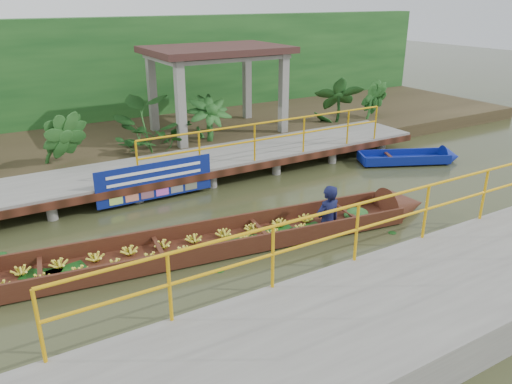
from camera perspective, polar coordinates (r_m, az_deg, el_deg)
ground at (r=10.57m, az=-3.40°, el=-4.93°), size 80.00×80.00×0.00m
land_strip at (r=17.10m, az=-15.18°, el=5.62°), size 30.00×8.00×0.45m
far_dock at (r=13.31m, az=-10.22°, el=2.69°), size 16.00×2.06×1.66m
near_dock at (r=8.08m, az=17.56°, el=-12.63°), size 18.00×2.40×1.73m
pavilion at (r=16.54m, az=-4.53°, el=14.95°), size 4.40×3.00×3.00m
foliage_backdrop at (r=19.12m, az=-17.88°, el=12.43°), size 30.00×0.80×4.00m
vendor_boat at (r=10.01m, az=-3.47°, el=-5.04°), size 10.47×2.40×2.18m
moored_blue_boat at (r=15.95m, az=18.95°, el=3.70°), size 3.11×1.97×0.73m
blue_banner at (r=12.24m, az=-11.40°, el=1.30°), size 2.89×0.04×0.90m
tropical_plants at (r=15.49m, az=-6.08°, el=8.59°), size 14.30×1.30×1.62m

